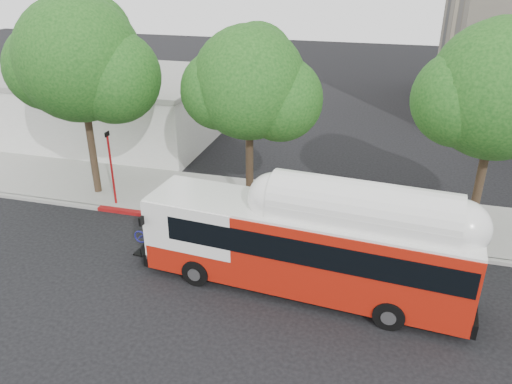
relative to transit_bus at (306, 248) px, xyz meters
The scene contains 10 objects.
ground 3.22m from the transit_bus, behind, with size 120.00×120.00×0.00m, color black.
sidewalk 7.02m from the transit_bus, 113.43° to the left, with size 60.00×5.00×0.15m, color gray.
curb_strip 4.85m from the transit_bus, 126.52° to the left, with size 60.00×0.30×0.15m, color gray.
red_curb_segment 6.99m from the transit_bus, 147.31° to the left, with size 10.00×0.32×0.16m, color maroon.
street_tree_left 13.37m from the transit_bus, 154.65° to the left, with size 6.67×5.80×9.74m.
street_tree_mid 7.91m from the transit_bus, 119.60° to the left, with size 5.75×5.00×8.62m.
street_tree_right 9.87m from the transit_bus, 39.93° to the left, with size 6.21×5.40×9.18m.
low_commercial_bldg 21.66m from the transit_bus, 140.52° to the left, with size 16.20×10.20×4.25m.
transit_bus is the anchor object (origin of this frame).
signal_pole 10.99m from the transit_bus, 157.18° to the left, with size 0.11×0.36×3.81m.
Camera 1 is at (4.99, -14.87, 11.10)m, focal length 35.00 mm.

